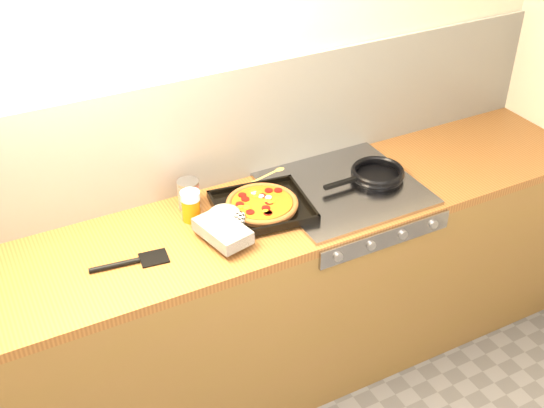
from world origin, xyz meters
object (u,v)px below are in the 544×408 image
tomato_can (189,194)px  pizza_on_tray (251,211)px  juice_glass (191,206)px  frying_pan (377,174)px

tomato_can → pizza_on_tray: bearing=-46.4°
pizza_on_tray → juice_glass: juice_glass is taller
frying_pan → juice_glass: size_ratio=3.00×
pizza_on_tray → juice_glass: (-0.20, 0.11, 0.02)m
frying_pan → tomato_can: tomato_can is taller
frying_pan → juice_glass: (-0.80, 0.10, 0.03)m
pizza_on_tray → juice_glass: bearing=152.3°
pizza_on_tray → juice_glass: 0.23m
frying_pan → tomato_can: size_ratio=3.09×
frying_pan → tomato_can: (-0.78, 0.18, 0.03)m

